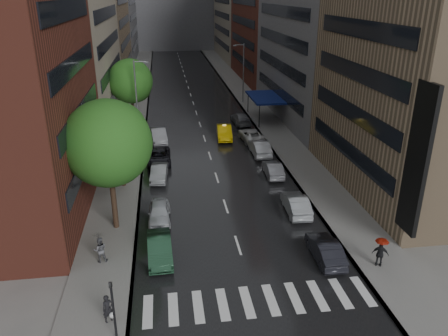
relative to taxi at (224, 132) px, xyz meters
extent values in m
plane|color=gray|center=(-2.38, -27.65, -0.79)|extent=(220.00, 220.00, 0.00)
cube|color=black|center=(-2.38, 22.35, -0.79)|extent=(14.00, 140.00, 0.01)
cube|color=gray|center=(-11.38, 22.35, -0.72)|extent=(4.00, 140.00, 0.15)
cube|color=gray|center=(6.62, 22.35, -0.72)|extent=(4.00, 140.00, 0.15)
cube|color=silver|center=(-8.48, -29.65, -0.78)|extent=(0.55, 2.80, 0.01)
cube|color=silver|center=(-7.08, -29.65, -0.78)|extent=(0.55, 2.80, 0.01)
cube|color=silver|center=(-5.68, -29.65, -0.78)|extent=(0.55, 2.80, 0.01)
cube|color=silver|center=(-4.28, -29.65, -0.78)|extent=(0.55, 2.80, 0.01)
cube|color=silver|center=(-2.88, -29.65, -0.78)|extent=(0.55, 2.80, 0.01)
cube|color=silver|center=(-1.48, -29.65, -0.78)|extent=(0.55, 2.80, 0.01)
cube|color=silver|center=(-0.08, -29.65, -0.78)|extent=(0.55, 2.80, 0.01)
cube|color=silver|center=(1.32, -29.65, -0.78)|extent=(0.55, 2.80, 0.01)
cube|color=silver|center=(2.72, -29.65, -0.78)|extent=(0.55, 2.80, 0.01)
cube|color=silver|center=(4.12, -29.65, -0.78)|extent=(0.55, 2.80, 0.01)
cube|color=maroon|center=(-17.38, -15.65, 12.21)|extent=(8.00, 20.00, 26.00)
cube|color=#937A5B|center=(-17.38, 36.35, 10.21)|extent=(8.00, 28.00, 22.00)
cube|color=#937A5B|center=(12.62, -15.65, 14.21)|extent=(8.00, 20.00, 30.00)
cube|color=slate|center=(12.62, 8.35, 11.21)|extent=(8.00, 28.00, 24.00)
cube|color=gray|center=(12.62, 66.35, 13.21)|extent=(8.00, 32.00, 28.00)
cube|color=black|center=(8.72, -25.65, 5.71)|extent=(0.30, 2.20, 10.00)
cylinder|color=#382619|center=(-10.98, -20.11, 1.90)|extent=(0.40, 0.40, 5.39)
sphere|color=#1E5116|center=(-10.98, -20.11, 5.94)|extent=(6.16, 6.16, 6.16)
cylinder|color=#382619|center=(-10.98, -12.49, 1.35)|extent=(0.40, 0.40, 4.29)
sphere|color=#1E5116|center=(-10.98, -12.49, 4.57)|extent=(4.90, 4.90, 4.90)
cylinder|color=#382619|center=(-10.98, 6.09, 1.63)|extent=(0.40, 0.40, 4.84)
sphere|color=#1E5116|center=(-10.98, 6.09, 5.26)|extent=(5.53, 5.53, 5.53)
imported|color=yellow|center=(0.00, 0.00, 0.00)|extent=(2.05, 4.94, 1.59)
imported|color=#1B3C28|center=(-7.78, -24.48, -0.06)|extent=(1.76, 4.53, 1.47)
imported|color=#B7BBC2|center=(-7.78, -19.34, -0.09)|extent=(1.73, 4.17, 1.41)
imported|color=slate|center=(-7.78, -11.27, -0.11)|extent=(1.79, 4.23, 1.36)
imported|color=black|center=(-7.78, -7.14, -0.08)|extent=(2.38, 5.15, 1.43)
imported|color=slate|center=(-7.78, -0.09, -0.01)|extent=(2.09, 4.90, 1.57)
imported|color=black|center=(3.02, -26.11, -0.07)|extent=(1.62, 4.44, 1.45)
imported|color=gray|center=(3.02, -19.45, -0.04)|extent=(1.82, 4.66, 1.51)
imported|color=slate|center=(3.02, -11.89, -0.10)|extent=(1.60, 4.24, 1.38)
imported|color=#B1B5BB|center=(3.02, -6.01, 0.01)|extent=(1.71, 4.88, 1.61)
imported|color=silver|center=(3.02, -1.11, -0.11)|extent=(2.73, 5.14, 1.38)
imported|color=slate|center=(3.02, 5.86, -0.06)|extent=(2.35, 5.18, 1.47)
imported|color=black|center=(-10.48, -30.30, 0.16)|extent=(0.70, 0.62, 1.61)
sphere|color=white|center=(-10.28, -30.40, -0.19)|extent=(0.32, 0.32, 0.32)
imported|color=#4F5055|center=(-11.56, -24.57, 0.24)|extent=(0.95, 0.80, 1.77)
imported|color=black|center=(-11.56, -24.57, 1.01)|extent=(0.96, 0.98, 0.88)
imported|color=black|center=(6.11, -27.52, 0.22)|extent=(1.10, 0.85, 1.73)
imported|color=#A51F0C|center=(6.11, -27.52, 1.01)|extent=(0.82, 0.82, 0.72)
cylinder|color=black|center=(-9.98, -31.66, 0.96)|extent=(0.12, 0.12, 3.20)
imported|color=black|center=(-9.98, -31.66, 2.36)|extent=(0.18, 0.15, 0.90)
cylinder|color=gray|center=(-10.18, 2.35, 3.86)|extent=(0.18, 0.18, 9.00)
cube|color=gray|center=(-8.78, 2.35, 8.06)|extent=(0.50, 0.22, 0.16)
cylinder|color=gray|center=(5.42, 17.35, 3.86)|extent=(0.18, 0.18, 9.00)
cube|color=gray|center=(4.02, 17.35, 8.06)|extent=(0.50, 0.22, 0.16)
cube|color=navy|center=(6.62, 7.35, 2.36)|extent=(4.00, 8.00, 0.25)
cylinder|color=black|center=(5.02, 3.55, 0.86)|extent=(0.12, 0.12, 3.00)
cylinder|color=black|center=(5.02, 11.15, 0.86)|extent=(0.12, 0.12, 3.00)
camera|label=1|loc=(-6.99, -49.46, 15.70)|focal=35.00mm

